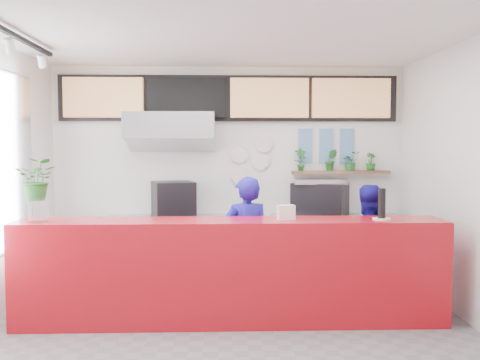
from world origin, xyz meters
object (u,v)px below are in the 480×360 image
(service_counter, at_px, (232,271))
(staff_center, at_px, (246,243))
(staff_right, at_px, (366,245))
(panini_oven, at_px, (173,199))
(pepper_mill, at_px, (382,203))
(espresso_machine, at_px, (320,199))

(service_counter, relative_size, staff_center, 2.94)
(staff_center, distance_m, staff_right, 1.43)
(staff_center, bearing_deg, panini_oven, -65.97)
(staff_center, relative_size, pepper_mill, 4.86)
(espresso_machine, height_order, staff_right, staff_right)
(service_counter, bearing_deg, panini_oven, 113.28)
(pepper_mill, bearing_deg, service_counter, 178.65)
(staff_right, bearing_deg, pepper_mill, 87.47)
(service_counter, relative_size, espresso_machine, 6.28)
(espresso_machine, relative_size, pepper_mill, 2.28)
(staff_center, relative_size, staff_right, 1.07)
(staff_right, height_order, pepper_mill, pepper_mill)
(panini_oven, distance_m, staff_right, 2.70)
(staff_center, distance_m, pepper_mill, 1.58)
(staff_center, height_order, pepper_mill, staff_center)
(staff_right, xyz_separation_m, pepper_mill, (-0.02, -0.63, 0.56))
(espresso_machine, distance_m, pepper_mill, 1.87)
(service_counter, xyz_separation_m, panini_oven, (-0.77, 1.80, 0.59))
(panini_oven, bearing_deg, espresso_machine, -16.22)
(espresso_machine, bearing_deg, service_counter, -100.32)
(espresso_machine, height_order, staff_center, staff_center)
(staff_center, xyz_separation_m, pepper_mill, (1.41, -0.51, 0.51))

